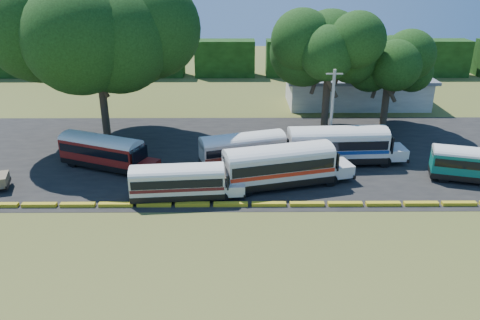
{
  "coord_description": "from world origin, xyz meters",
  "views": [
    {
      "loc": [
        2.01,
        -31.52,
        17.48
      ],
      "look_at": [
        2.26,
        6.0,
        1.84
      ],
      "focal_mm": 35.0,
      "sensor_mm": 36.0,
      "label": 1
    }
  ],
  "objects_px": {
    "bus_red": "(104,150)",
    "bus_cream_west": "(180,180)",
    "tree_west": "(95,31)",
    "bus_white_red": "(281,164)"
  },
  "relations": [
    {
      "from": "bus_red",
      "to": "tree_west",
      "type": "distance_m",
      "value": 12.3
    },
    {
      "from": "bus_white_red",
      "to": "tree_west",
      "type": "xyz_separation_m",
      "value": [
        -17.68,
        11.4,
        9.39
      ]
    },
    {
      "from": "tree_west",
      "to": "bus_cream_west",
      "type": "bearing_deg",
      "value": -55.69
    },
    {
      "from": "bus_red",
      "to": "tree_west",
      "type": "relative_size",
      "value": 0.59
    },
    {
      "from": "bus_cream_west",
      "to": "bus_white_red",
      "type": "bearing_deg",
      "value": 11.07
    },
    {
      "from": "bus_red",
      "to": "bus_cream_west",
      "type": "distance_m",
      "value": 10.0
    },
    {
      "from": "tree_west",
      "to": "bus_white_red",
      "type": "bearing_deg",
      "value": -32.81
    },
    {
      "from": "bus_red",
      "to": "bus_white_red",
      "type": "relative_size",
      "value": 0.85
    },
    {
      "from": "bus_white_red",
      "to": "tree_west",
      "type": "height_order",
      "value": "tree_west"
    },
    {
      "from": "bus_red",
      "to": "bus_cream_west",
      "type": "bearing_deg",
      "value": -16.29
    }
  ]
}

